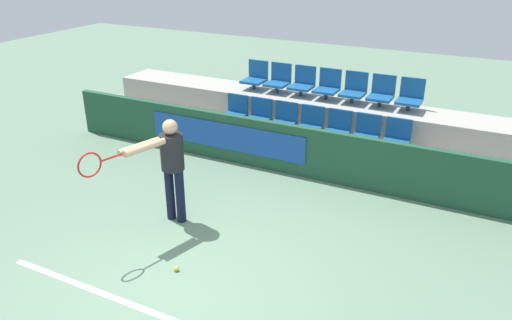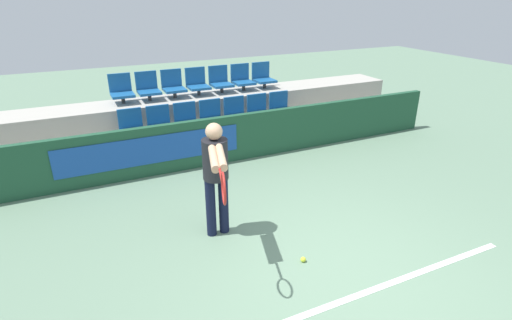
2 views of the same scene
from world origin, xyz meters
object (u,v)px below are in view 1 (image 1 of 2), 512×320
Objects in this scene: stadium_chair_4 at (337,128)px; stadium_chair_1 at (259,115)px; stadium_chair_3 at (310,124)px; stadium_chair_12 at (381,93)px; tennis_ball at (176,269)px; stadium_chair_10 at (328,86)px; stadium_chair_13 at (410,97)px; stadium_chair_0 at (235,112)px; stadium_chair_5 at (366,133)px; stadium_chair_2 at (284,120)px; stadium_chair_11 at (354,89)px; stadium_chair_7 at (256,77)px; stadium_chair_8 at (279,80)px; stadium_chair_6 at (396,138)px; tennis_player at (168,161)px; stadium_chair_9 at (303,83)px.

stadium_chair_1 is at bearing 180.00° from stadium_chair_4.
stadium_chair_1 is at bearing 180.00° from stadium_chair_3.
tennis_ball is (-1.27, -4.79, -1.17)m from stadium_chair_12.
stadium_chair_12 is at bearing 40.77° from stadium_chair_3.
stadium_chair_3 is 1.00× the size of stadium_chair_4.
stadium_chair_12 is at bearing 75.13° from tennis_ball.
stadium_chair_10 is 1.00× the size of stadium_chair_13.
stadium_chair_0 and stadium_chair_5 have the same top height.
stadium_chair_2 is 1.00× the size of stadium_chair_11.
stadium_chair_8 is at bearing 0.00° from stadium_chair_7.
stadium_chair_8 and stadium_chair_13 have the same top height.
tennis_ball is at bearing -71.42° from stadium_chair_0.
stadium_chair_7 is at bearing 180.00° from stadium_chair_13.
stadium_chair_5 is (2.06, 0.00, 0.00)m from stadium_chair_1.
stadium_chair_6 is at bearing 0.00° from stadium_chair_3.
stadium_chair_3 is 3.96m from tennis_ball.
stadium_chair_0 is 1.00× the size of stadium_chair_8.
stadium_chair_12 is at bearing 77.93° from tennis_player.
stadium_chair_10 is (1.55, 0.89, 0.48)m from stadium_chair_0.
stadium_chair_13 is (0.52, 0.89, 0.48)m from stadium_chair_5.
stadium_chair_10 reaches higher than stadium_chair_1.
stadium_chair_9 is at bearing 180.00° from stadium_chair_11.
tennis_ball is (-0.24, -3.90, -0.69)m from stadium_chair_3.
tennis_player is at bearing -104.25° from stadium_chair_10.
tennis_ball is (0.79, -4.79, -1.17)m from stadium_chair_8.
tennis_player reaches higher than stadium_chair_13.
stadium_chair_7 is at bearing 180.00° from stadium_chair_12.
stadium_chair_9 is (1.03, 0.00, 0.00)m from stadium_chair_7.
stadium_chair_2 is 1.00× the size of stadium_chair_9.
stadium_chair_3 is at bearing 87.26° from tennis_player.
stadium_chair_1 is 1.55m from stadium_chair_4.
stadium_chair_3 is 1.14m from stadium_chair_11.
stadium_chair_0 is 1.14m from stadium_chair_8.
stadium_chair_7 is (-1.55, 0.89, 0.48)m from stadium_chair_3.
stadium_chair_9 is (0.52, 0.89, 0.48)m from stadium_chair_1.
stadium_chair_7 is at bearing 180.00° from stadium_chair_9.
stadium_chair_0 is 1.00× the size of stadium_chair_7.
tennis_player reaches higher than stadium_chair_3.
stadium_chair_7 reaches higher than stadium_chair_0.
stadium_chair_9 is 4.93m from tennis_ball.
stadium_chair_7 is 0.36× the size of tennis_player.
stadium_chair_6 is 8.38× the size of tennis_ball.
stadium_chair_13 reaches higher than stadium_chair_6.
stadium_chair_11 and stadium_chair_13 have the same top height.
stadium_chair_2 is 8.38× the size of tennis_ball.
stadium_chair_1 is at bearing 180.00° from stadium_chair_5.
stadium_chair_2 is 1.45m from stadium_chair_7.
stadium_chair_11 is 8.38× the size of tennis_ball.
stadium_chair_7 is 1.00× the size of stadium_chair_13.
stadium_chair_0 is at bearing 180.00° from stadium_chair_4.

